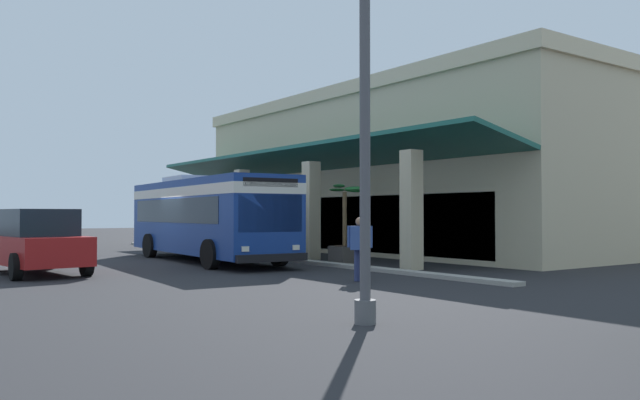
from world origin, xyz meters
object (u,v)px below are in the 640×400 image
(transit_bus, at_px, (206,213))
(pedestrian, at_px, (360,245))
(potted_palm, at_px, (345,245))
(parked_suv_red, at_px, (34,241))
(lot_light_pole, at_px, (365,92))

(transit_bus, height_order, pedestrian, transit_bus)
(potted_palm, bearing_deg, parked_suv_red, -100.39)
(transit_bus, distance_m, parked_suv_red, 6.97)
(parked_suv_red, height_order, pedestrian, parked_suv_red)
(transit_bus, relative_size, pedestrian, 6.55)
(parked_suv_red, xyz_separation_m, potted_palm, (1.92, 10.46, -0.36))
(lot_light_pole, bearing_deg, transit_bus, 164.39)
(potted_palm, bearing_deg, lot_light_pole, -36.39)
(parked_suv_red, relative_size, lot_light_pole, 0.69)
(parked_suv_red, bearing_deg, lot_light_pole, 11.36)
(transit_bus, xyz_separation_m, lot_light_pole, (14.63, -4.09, 2.02))
(parked_suv_red, bearing_deg, transit_bus, 106.54)
(transit_bus, xyz_separation_m, pedestrian, (9.43, 0.03, -0.87))
(pedestrian, bearing_deg, lot_light_pole, -38.39)
(transit_bus, height_order, parked_suv_red, transit_bus)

